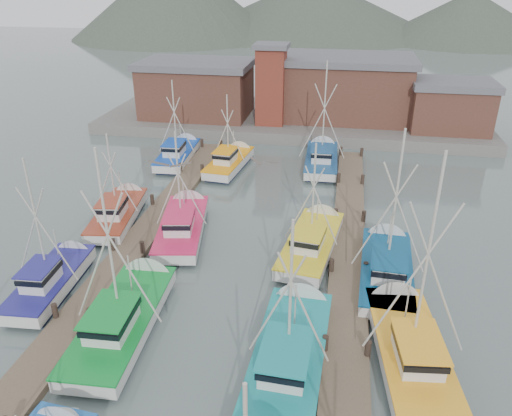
% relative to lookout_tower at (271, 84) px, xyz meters
% --- Properties ---
extents(ground, '(260.00, 260.00, 0.00)m').
position_rel_lookout_tower_xyz_m(ground, '(2.00, -33.00, -5.55)').
color(ground, '#52625E').
rests_on(ground, ground).
extents(dock_left, '(2.30, 46.00, 1.50)m').
position_rel_lookout_tower_xyz_m(dock_left, '(-5.00, -28.96, -5.34)').
color(dock_left, '#4E4030').
rests_on(dock_left, ground).
extents(dock_right, '(2.30, 46.00, 1.50)m').
position_rel_lookout_tower_xyz_m(dock_right, '(9.00, -28.96, -5.34)').
color(dock_right, '#4E4030').
rests_on(dock_right, ground).
extents(quay, '(44.00, 16.00, 1.20)m').
position_rel_lookout_tower_xyz_m(quay, '(2.00, 4.00, -4.95)').
color(quay, slate).
rests_on(quay, ground).
extents(shed_left, '(12.72, 8.48, 6.20)m').
position_rel_lookout_tower_xyz_m(shed_left, '(-9.00, 2.00, -1.21)').
color(shed_left, brown).
rests_on(shed_left, quay).
extents(shed_center, '(14.84, 9.54, 6.90)m').
position_rel_lookout_tower_xyz_m(shed_center, '(8.00, 4.00, -0.86)').
color(shed_center, brown).
rests_on(shed_center, quay).
extents(shed_right, '(8.48, 6.36, 5.20)m').
position_rel_lookout_tower_xyz_m(shed_right, '(19.00, 1.00, -1.71)').
color(shed_right, brown).
rests_on(shed_right, quay).
extents(lookout_tower, '(3.60, 3.60, 8.50)m').
position_rel_lookout_tower_xyz_m(lookout_tower, '(0.00, 0.00, 0.00)').
color(lookout_tower, maroon).
rests_on(lookout_tower, quay).
extents(distant_hills, '(175.00, 140.00, 42.00)m').
position_rel_lookout_tower_xyz_m(distant_hills, '(-10.76, 89.59, -5.55)').
color(distant_hills, '#485144').
rests_on(distant_hills, ground).
extents(boat_4, '(4.36, 9.96, 10.93)m').
position_rel_lookout_tower_xyz_m(boat_4, '(-2.27, -34.51, -4.86)').
color(boat_4, '#101838').
rests_on(boat_4, ground).
extents(boat_5, '(3.67, 10.17, 8.89)m').
position_rel_lookout_tower_xyz_m(boat_5, '(6.42, -35.61, -4.87)').
color(boat_5, '#101838').
rests_on(boat_5, ground).
extents(boat_6, '(3.54, 7.93, 8.83)m').
position_rel_lookout_tower_xyz_m(boat_6, '(-7.77, -32.01, -4.87)').
color(boat_6, '#101838').
rests_on(boat_6, ground).
extents(boat_7, '(4.55, 9.69, 11.50)m').
position_rel_lookout_tower_xyz_m(boat_7, '(11.88, -34.17, -4.86)').
color(boat_7, '#101838').
rests_on(boat_7, ground).
extents(boat_8, '(4.37, 9.52, 8.41)m').
position_rel_lookout_tower_xyz_m(boat_8, '(-2.48, -24.23, -4.87)').
color(boat_8, '#101838').
rests_on(boat_8, ground).
extents(boat_9, '(3.99, 9.39, 8.39)m').
position_rel_lookout_tower_xyz_m(boat_9, '(6.66, -24.99, -4.87)').
color(boat_9, '#101838').
rests_on(boat_9, ground).
extents(boat_10, '(3.69, 8.61, 7.49)m').
position_rel_lookout_tower_xyz_m(boat_10, '(-7.70, -23.17, -4.87)').
color(boat_10, '#101838').
rests_on(boat_10, ground).
extents(boat_11, '(4.15, 9.42, 10.29)m').
position_rel_lookout_tower_xyz_m(boat_11, '(11.24, -27.35, -4.86)').
color(boat_11, '#101838').
rests_on(boat_11, ground).
extents(boat_12, '(3.35, 8.41, 7.65)m').
position_rel_lookout_tower_xyz_m(boat_12, '(-2.00, -11.34, -4.87)').
color(boat_12, '#101838').
rests_on(boat_12, ground).
extents(boat_13, '(4.18, 9.25, 10.56)m').
position_rel_lookout_tower_xyz_m(boat_13, '(6.27, -9.09, -4.86)').
color(boat_13, '#101838').
rests_on(boat_13, ground).
extents(boat_14, '(3.50, 8.67, 8.52)m').
position_rel_lookout_tower_xyz_m(boat_14, '(-7.42, -10.10, -4.87)').
color(boat_14, '#101838').
rests_on(boat_14, ground).
extents(gull_near, '(1.55, 0.63, 0.24)m').
position_rel_lookout_tower_xyz_m(gull_near, '(2.18, -38.31, 5.14)').
color(gull_near, slate).
rests_on(gull_near, ground).
extents(gull_far, '(1.47, 0.64, 0.24)m').
position_rel_lookout_tower_xyz_m(gull_far, '(4.40, -31.49, 2.88)').
color(gull_far, slate).
rests_on(gull_far, ground).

